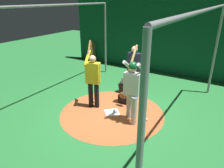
# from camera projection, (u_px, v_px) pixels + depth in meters

# --- Properties ---
(ground_plane) EXTENTS (25.55, 25.55, 0.00)m
(ground_plane) POSITION_uv_depth(u_px,v_px,m) (112.00, 113.00, 6.42)
(ground_plane) COLOR #287A38
(dirt_circle) EXTENTS (3.14, 3.14, 0.01)m
(dirt_circle) POSITION_uv_depth(u_px,v_px,m) (112.00, 113.00, 6.42)
(dirt_circle) COLOR #B76033
(dirt_circle) RESTS_ON ground
(home_plate) EXTENTS (0.59, 0.59, 0.01)m
(home_plate) POSITION_uv_depth(u_px,v_px,m) (112.00, 112.00, 6.42)
(home_plate) COLOR white
(home_plate) RESTS_ON dirt_circle
(batter) EXTENTS (0.68, 0.49, 2.09)m
(batter) POSITION_uv_depth(u_px,v_px,m) (132.00, 86.00, 5.62)
(batter) COLOR #BCBCC0
(batter) RESTS_ON ground
(catcher) EXTENTS (0.58, 0.40, 0.91)m
(catcher) POSITION_uv_depth(u_px,v_px,m) (126.00, 93.00, 6.93)
(catcher) COLOR black
(catcher) RESTS_ON ground
(umpire) EXTENTS (0.22, 0.49, 1.75)m
(umpire) POSITION_uv_depth(u_px,v_px,m) (134.00, 68.00, 7.35)
(umpire) COLOR #4C4C51
(umpire) RESTS_ON ground
(visitor) EXTENTS (0.55, 0.57, 2.06)m
(visitor) POSITION_uv_depth(u_px,v_px,m) (93.00, 78.00, 6.43)
(visitor) COLOR black
(visitor) RESTS_ON ground
(back_wall) EXTENTS (0.22, 9.55, 3.55)m
(back_wall) POSITION_uv_depth(u_px,v_px,m) (165.00, 33.00, 9.29)
(back_wall) COLOR #0F472D
(back_wall) RESTS_ON ground
(cage_frame) EXTENTS (6.29, 4.58, 3.07)m
(cage_frame) POSITION_uv_depth(u_px,v_px,m) (112.00, 41.00, 5.59)
(cage_frame) COLOR gray
(cage_frame) RESTS_ON ground
(bat_rack) EXTENTS (0.82, 0.20, 1.05)m
(bat_rack) POSITION_uv_depth(u_px,v_px,m) (94.00, 53.00, 11.41)
(bat_rack) COLOR olive
(bat_rack) RESTS_ON ground
(baseball_0) EXTENTS (0.07, 0.07, 0.07)m
(baseball_0) POSITION_uv_depth(u_px,v_px,m) (94.00, 101.00, 7.05)
(baseball_0) COLOR white
(baseball_0) RESTS_ON dirt_circle
(baseball_1) EXTENTS (0.07, 0.07, 0.07)m
(baseball_1) POSITION_uv_depth(u_px,v_px,m) (91.00, 99.00, 7.20)
(baseball_1) COLOR white
(baseball_1) RESTS_ON dirt_circle
(baseball_2) EXTENTS (0.07, 0.07, 0.07)m
(baseball_2) POSITION_uv_depth(u_px,v_px,m) (146.00, 119.00, 6.00)
(baseball_2) COLOR white
(baseball_2) RESTS_ON dirt_circle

